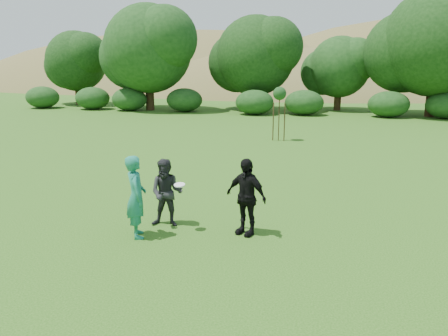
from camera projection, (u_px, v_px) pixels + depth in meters
The scene contains 8 objects.
ground at pixel (191, 244), 10.03m from camera, with size 120.00×120.00×0.00m, color #19470C.
player_teal at pixel (136, 197), 10.26m from camera, with size 0.72×0.47×1.98m, color #1A785F.
player_grey at pixel (167, 193), 10.98m from camera, with size 0.84×0.66×1.74m, color #262628.
player_black at pixel (246, 197), 10.43m from camera, with size 1.10×0.46×1.88m, color black.
frisbee at pixel (180, 185), 10.57m from camera, with size 0.27×0.27×0.07m.
sapling at pixel (280, 95), 22.82m from camera, with size 0.70×0.70×2.85m.
hillside at pixel (314, 156), 77.37m from camera, with size 150.00×72.00×52.00m.
tree_row at pixel (343, 52), 35.08m from camera, with size 53.92×10.38×9.62m.
Camera 1 is at (3.09, -8.85, 4.06)m, focal length 35.00 mm.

